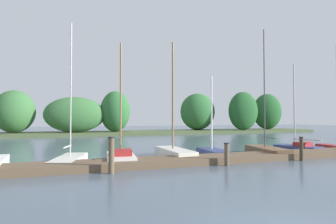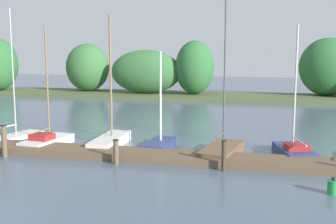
{
  "view_description": "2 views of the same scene",
  "coord_description": "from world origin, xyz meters",
  "px_view_note": "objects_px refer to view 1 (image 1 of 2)",
  "views": [
    {
      "loc": [
        -4.16,
        -3.79,
        2.33
      ],
      "look_at": [
        1.37,
        12.01,
        2.74
      ],
      "focal_mm": 28.81,
      "sensor_mm": 36.0,
      "label": 1
    },
    {
      "loc": [
        9.36,
        -8.85,
        4.89
      ],
      "look_at": [
        4.78,
        10.25,
        2.09
      ],
      "focal_mm": 43.59,
      "sensor_mm": 36.0,
      "label": 2
    }
  ],
  "objects_px": {
    "sailboat_4": "(121,156)",
    "mooring_piling_4": "(301,149)",
    "sailboat_7": "(266,150)",
    "sailboat_3": "(70,158)",
    "sailboat_5": "(174,151)",
    "mooring_piling_2": "(111,155)",
    "sailboat_6": "(212,151)",
    "sailboat_8": "(297,147)",
    "mooring_piling_3": "(227,154)"
  },
  "relations": [
    {
      "from": "sailboat_8",
      "to": "mooring_piling_2",
      "type": "xyz_separation_m",
      "value": [
        -13.44,
        -3.49,
        0.45
      ]
    },
    {
      "from": "sailboat_4",
      "to": "sailboat_7",
      "type": "xyz_separation_m",
      "value": [
        9.29,
        0.09,
        -0.03
      ]
    },
    {
      "from": "sailboat_4",
      "to": "mooring_piling_4",
      "type": "xyz_separation_m",
      "value": [
        9.6,
        -2.47,
        0.32
      ]
    },
    {
      "from": "sailboat_4",
      "to": "sailboat_7",
      "type": "relative_size",
      "value": 0.78
    },
    {
      "from": "sailboat_5",
      "to": "mooring_piling_3",
      "type": "height_order",
      "value": "sailboat_5"
    },
    {
      "from": "sailboat_6",
      "to": "mooring_piling_3",
      "type": "distance_m",
      "value": 3.71
    },
    {
      "from": "sailboat_6",
      "to": "mooring_piling_4",
      "type": "height_order",
      "value": "sailboat_6"
    },
    {
      "from": "sailboat_3",
      "to": "sailboat_6",
      "type": "distance_m",
      "value": 8.45
    },
    {
      "from": "sailboat_5",
      "to": "sailboat_8",
      "type": "xyz_separation_m",
      "value": [
        9.36,
        0.07,
        -0.05
      ]
    },
    {
      "from": "sailboat_5",
      "to": "sailboat_6",
      "type": "bearing_deg",
      "value": -88.61
    },
    {
      "from": "sailboat_3",
      "to": "sailboat_5",
      "type": "distance_m",
      "value": 5.78
    },
    {
      "from": "sailboat_6",
      "to": "mooring_piling_4",
      "type": "xyz_separation_m",
      "value": [
        3.66,
        -3.47,
        0.38
      ]
    },
    {
      "from": "sailboat_3",
      "to": "mooring_piling_4",
      "type": "bearing_deg",
      "value": -91.17
    },
    {
      "from": "sailboat_3",
      "to": "sailboat_7",
      "type": "height_order",
      "value": "sailboat_7"
    },
    {
      "from": "sailboat_4",
      "to": "mooring_piling_2",
      "type": "bearing_deg",
      "value": 168.4
    },
    {
      "from": "sailboat_8",
      "to": "mooring_piling_3",
      "type": "height_order",
      "value": "sailboat_8"
    },
    {
      "from": "sailboat_3",
      "to": "sailboat_8",
      "type": "relative_size",
      "value": 1.18
    },
    {
      "from": "mooring_piling_2",
      "to": "mooring_piling_3",
      "type": "bearing_deg",
      "value": 0.44
    },
    {
      "from": "mooring_piling_2",
      "to": "sailboat_8",
      "type": "bearing_deg",
      "value": 14.54
    },
    {
      "from": "mooring_piling_4",
      "to": "sailboat_3",
      "type": "bearing_deg",
      "value": 165.04
    },
    {
      "from": "sailboat_7",
      "to": "mooring_piling_3",
      "type": "bearing_deg",
      "value": 130.75
    },
    {
      "from": "sailboat_4",
      "to": "sailboat_5",
      "type": "xyz_separation_m",
      "value": [
        3.27,
        0.85,
        0.03
      ]
    },
    {
      "from": "sailboat_4",
      "to": "sailboat_7",
      "type": "height_order",
      "value": "sailboat_7"
    },
    {
      "from": "sailboat_5",
      "to": "mooring_piling_2",
      "type": "relative_size",
      "value": 4.46
    },
    {
      "from": "mooring_piling_3",
      "to": "mooring_piling_4",
      "type": "distance_m",
      "value": 4.78
    },
    {
      "from": "sailboat_4",
      "to": "sailboat_7",
      "type": "distance_m",
      "value": 9.29
    },
    {
      "from": "sailboat_7",
      "to": "mooring_piling_4",
      "type": "relative_size",
      "value": 6.17
    },
    {
      "from": "sailboat_6",
      "to": "sailboat_5",
      "type": "bearing_deg",
      "value": 96.77
    },
    {
      "from": "sailboat_7",
      "to": "mooring_piling_4",
      "type": "height_order",
      "value": "sailboat_7"
    },
    {
      "from": "mooring_piling_4",
      "to": "sailboat_5",
      "type": "bearing_deg",
      "value": 152.36
    },
    {
      "from": "sailboat_4",
      "to": "sailboat_6",
      "type": "height_order",
      "value": "sailboat_4"
    },
    {
      "from": "mooring_piling_3",
      "to": "mooring_piling_4",
      "type": "relative_size",
      "value": 0.85
    },
    {
      "from": "sailboat_6",
      "to": "sailboat_7",
      "type": "height_order",
      "value": "sailboat_7"
    },
    {
      "from": "mooring_piling_2",
      "to": "mooring_piling_3",
      "type": "relative_size",
      "value": 1.38
    },
    {
      "from": "sailboat_4",
      "to": "sailboat_8",
      "type": "bearing_deg",
      "value": -79.82
    },
    {
      "from": "sailboat_7",
      "to": "sailboat_4",
      "type": "bearing_deg",
      "value": 101.01
    },
    {
      "from": "sailboat_4",
      "to": "mooring_piling_4",
      "type": "distance_m",
      "value": 9.91
    },
    {
      "from": "mooring_piling_2",
      "to": "mooring_piling_4",
      "type": "xyz_separation_m",
      "value": [
        10.41,
        0.1,
        -0.12
      ]
    },
    {
      "from": "sailboat_6",
      "to": "sailboat_7",
      "type": "xyz_separation_m",
      "value": [
        3.35,
        -0.91,
        0.03
      ]
    },
    {
      "from": "sailboat_8",
      "to": "mooring_piling_4",
      "type": "xyz_separation_m",
      "value": [
        -3.03,
        -3.39,
        0.33
      ]
    },
    {
      "from": "sailboat_4",
      "to": "sailboat_7",
      "type": "bearing_deg",
      "value": -83.41
    },
    {
      "from": "sailboat_4",
      "to": "mooring_piling_4",
      "type": "bearing_deg",
      "value": -98.42
    },
    {
      "from": "sailboat_4",
      "to": "mooring_piling_4",
      "type": "height_order",
      "value": "sailboat_4"
    },
    {
      "from": "sailboat_3",
      "to": "sailboat_6",
      "type": "xyz_separation_m",
      "value": [
        8.45,
        0.23,
        0.03
      ]
    },
    {
      "from": "mooring_piling_2",
      "to": "mooring_piling_3",
      "type": "distance_m",
      "value": 5.63
    },
    {
      "from": "sailboat_4",
      "to": "sailboat_8",
      "type": "xyz_separation_m",
      "value": [
        12.63,
        0.92,
        -0.02
      ]
    },
    {
      "from": "mooring_piling_4",
      "to": "sailboat_4",
      "type": "bearing_deg",
      "value": 165.58
    },
    {
      "from": "sailboat_5",
      "to": "sailboat_7",
      "type": "relative_size",
      "value": 0.85
    },
    {
      "from": "sailboat_5",
      "to": "sailboat_8",
      "type": "relative_size",
      "value": 1.1
    },
    {
      "from": "mooring_piling_2",
      "to": "mooring_piling_3",
      "type": "height_order",
      "value": "mooring_piling_2"
    }
  ]
}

